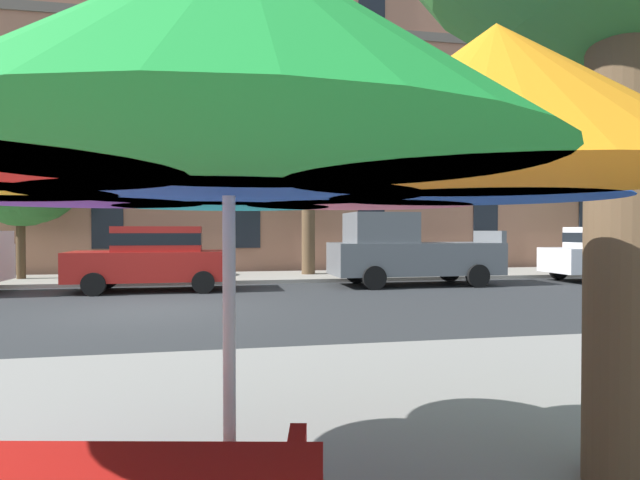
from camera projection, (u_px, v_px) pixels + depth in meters
ground_plane at (151, 311)px, 11.02m from camera, size 120.00×120.00×0.00m
sidewalk_far at (174, 278)px, 17.69m from camera, size 56.00×3.60×0.12m
apartment_building at (186, 100)px, 25.57m from camera, size 40.12×12.08×16.00m
sedan_red at (155, 257)px, 14.57m from camera, size 4.40×1.98×1.78m
pickup_gray at (407, 252)px, 16.02m from camera, size 5.10×2.12×2.20m
sedan_white at (611, 252)px, 17.43m from camera, size 4.40×1.98×1.78m
street_tree_left at (26, 177)px, 16.94m from camera, size 3.41×3.19×5.05m
street_tree_middle at (311, 164)px, 18.79m from camera, size 2.55×2.55×5.56m
street_tree_right at (615, 196)px, 20.81m from camera, size 2.21×2.37×4.11m
patio_umbrella at (229, 137)px, 2.43m from camera, size 3.87×3.87×2.44m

